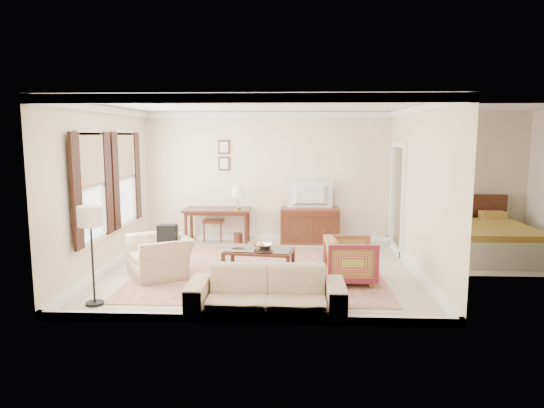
# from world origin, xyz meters

# --- Properties ---
(room_shell) EXTENTS (5.51, 5.01, 2.91)m
(room_shell) POSITION_xyz_m (0.00, 0.00, 2.47)
(room_shell) COLOR beige
(room_shell) RESTS_ON ground
(annex_bedroom) EXTENTS (3.00, 2.70, 2.90)m
(annex_bedroom) POSITION_xyz_m (4.49, 1.15, 0.34)
(annex_bedroom) COLOR beige
(annex_bedroom) RESTS_ON ground
(window_front) EXTENTS (0.12, 1.56, 1.80)m
(window_front) POSITION_xyz_m (-2.70, -0.70, 1.55)
(window_front) COLOR #CCB284
(window_front) RESTS_ON room_shell
(window_rear) EXTENTS (0.12, 1.56, 1.80)m
(window_rear) POSITION_xyz_m (-2.70, 0.90, 1.55)
(window_rear) COLOR #CCB284
(window_rear) RESTS_ON room_shell
(doorway) EXTENTS (0.10, 1.12, 2.25)m
(doorway) POSITION_xyz_m (2.71, 1.50, 1.08)
(doorway) COLOR white
(doorway) RESTS_ON room_shell
(rug) EXTENTS (4.25, 3.65, 0.01)m
(rug) POSITION_xyz_m (-0.01, -0.08, 0.01)
(rug) COLOR maroon
(rug) RESTS_ON room_shell
(writing_desk) EXTENTS (1.45, 0.73, 0.79)m
(writing_desk) POSITION_xyz_m (-1.08, 2.04, 0.68)
(writing_desk) COLOR #532617
(writing_desk) RESTS_ON room_shell
(desk_chair) EXTENTS (0.53, 0.53, 1.05)m
(desk_chair) POSITION_xyz_m (-1.22, 2.39, 0.53)
(desk_chair) COLOR brown
(desk_chair) RESTS_ON room_shell
(desk_lamp) EXTENTS (0.32, 0.32, 0.50)m
(desk_lamp) POSITION_xyz_m (-0.63, 2.04, 1.04)
(desk_lamp) COLOR silver
(desk_lamp) RESTS_ON writing_desk
(framed_prints) EXTENTS (0.25, 0.04, 0.68)m
(framed_prints) POSITION_xyz_m (-0.98, 2.47, 1.94)
(framed_prints) COLOR #532617
(framed_prints) RESTS_ON room_shell
(sideboard) EXTENTS (1.29, 0.50, 0.79)m
(sideboard) POSITION_xyz_m (0.95, 2.22, 0.40)
(sideboard) COLOR brown
(sideboard) RESTS_ON room_shell
(tv) EXTENTS (0.96, 0.55, 0.13)m
(tv) POSITION_xyz_m (0.95, 2.20, 1.27)
(tv) COLOR black
(tv) RESTS_ON sideboard
(coffee_table) EXTENTS (1.22, 0.81, 0.49)m
(coffee_table) POSITION_xyz_m (0.01, -0.38, 0.37)
(coffee_table) COLOR #532617
(coffee_table) RESTS_ON room_shell
(fruit_bowl) EXTENTS (0.42, 0.42, 0.10)m
(fruit_bowl) POSITION_xyz_m (0.10, -0.35, 0.54)
(fruit_bowl) COLOR silver
(fruit_bowl) RESTS_ON coffee_table
(book_a) EXTENTS (0.28, 0.13, 0.38)m
(book_a) POSITION_xyz_m (-0.24, -0.36, 0.19)
(book_a) COLOR brown
(book_a) RESTS_ON coffee_table
(book_b) EXTENTS (0.19, 0.24, 0.38)m
(book_b) POSITION_xyz_m (0.20, -0.43, 0.18)
(book_b) COLOR brown
(book_b) RESTS_ON coffee_table
(striped_armchair) EXTENTS (0.77, 0.82, 0.82)m
(striped_armchair) POSITION_xyz_m (1.52, -0.66, 0.41)
(striped_armchair) COLOR maroon
(striped_armchair) RESTS_ON room_shell
(club_armchair) EXTENTS (1.14, 1.26, 0.92)m
(club_armchair) POSITION_xyz_m (-1.68, -0.43, 0.46)
(club_armchair) COLOR #C9B088
(club_armchair) RESTS_ON room_shell
(backpack) EXTENTS (0.36, 0.39, 0.40)m
(backpack) POSITION_xyz_m (-1.57, -0.31, 0.71)
(backpack) COLOR black
(backpack) RESTS_ON club_armchair
(sofa) EXTENTS (2.11, 0.62, 0.83)m
(sofa) POSITION_xyz_m (0.23, -2.10, 0.41)
(sofa) COLOR #C9B088
(sofa) RESTS_ON room_shell
(floor_lamp) EXTENTS (0.35, 0.35, 1.42)m
(floor_lamp) POSITION_xyz_m (-2.22, -1.88, 1.17)
(floor_lamp) COLOR black
(floor_lamp) RESTS_ON room_shell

